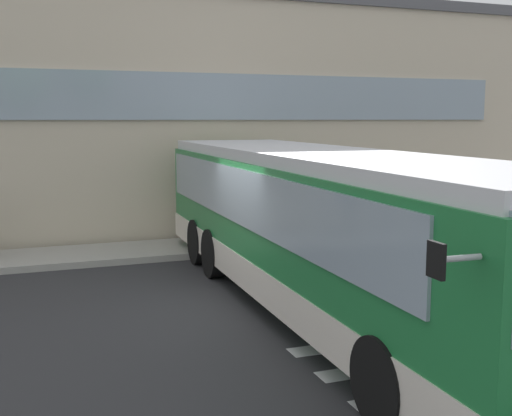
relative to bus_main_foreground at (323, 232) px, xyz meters
The scene contains 6 objects.
ground_plane 1.88m from the bus_main_foreground, 149.84° to the left, with size 80.00×90.00×0.02m, color #2B2B2D.
bay_paint_stripes 3.88m from the bus_main_foreground, 76.31° to the right, with size 4.40×3.96×0.01m.
terminal_building 12.61m from the bus_main_foreground, 98.45° to the left, with size 25.56×13.80×6.66m.
boarding_curb 5.72m from the bus_main_foreground, 101.77° to the left, with size 27.76×2.00×0.15m, color #9E9B93.
bus_main_foreground is the anchor object (origin of this frame).
safety_bollard_yellow 4.70m from the bus_main_foreground, 67.51° to the left, with size 0.18×0.18×0.90m, color yellow.
Camera 1 is at (-3.60, -10.14, 3.23)m, focal length 44.51 mm.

